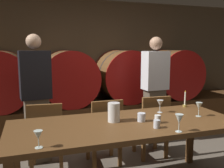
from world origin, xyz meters
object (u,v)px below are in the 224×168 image
Objects in this scene: wine_barrel_far_left at (1,80)px; cup_center_right at (158,119)px; guest_left at (36,98)px; cup_far_left at (141,117)px; chair_center at (105,129)px; chair_right at (152,123)px; dining_table at (126,129)px; pitcher at (114,112)px; wine_glass_center_left at (179,119)px; wine_barrel_center_left at (68,78)px; chair_left at (46,134)px; guest_right at (155,89)px; wine_glass_far_left at (38,136)px; wine_barrel_far_right at (172,74)px; wine_glass_far_right at (199,106)px; candle_center at (185,102)px; wine_barrel_center_right at (123,76)px; cup_center_left at (157,124)px; wine_glass_center_right at (160,103)px.

wine_barrel_far_left is 2.78m from cup_center_right.
guest_left is 19.37× the size of cup_far_left.
wine_barrel_far_left is 11.05× the size of cup_far_left.
wine_barrel_far_left is 2.03m from chair_center.
dining_table is at bearing 48.32° from chair_right.
wine_glass_center_left is at bearing -46.75° from pitcher.
wine_barrel_center_left reaches higher than chair_left.
chair_center is 0.52× the size of guest_right.
pitcher is (-0.78, -0.63, 0.38)m from chair_right.
cup_far_left is (1.02, 0.36, -0.05)m from wine_glass_far_left.
guest_left reaches higher than wine_barrel_far_left.
chair_center is at bearing 3.96° from chair_right.
wine_barrel_far_right reaches higher than pitcher.
wine_barrel_far_left is 2.63m from cup_far_left.
wine_barrel_center_left is 1.00× the size of wine_barrel_far_right.
wine_glass_far_right is at bearing -63.49° from wine_barrel_center_left.
candle_center is at bearing 132.13° from chair_right.
chair_left and chair_center have the same top height.
chair_right is 1.91m from wine_glass_far_left.
chair_right is 4.10× the size of candle_center.
chair_right is (2.02, -1.42, -0.50)m from wine_barrel_far_left.
wine_barrel_far_right is at bearing 0.00° from wine_barrel_far_left.
wine_barrel_center_left is at bearing -104.04° from chair_left.
wine_barrel_center_right is 2.30m from cup_center_right.
wine_barrel_far_right is 2.84m from pitcher.
chair_center is at bearing 25.75° from guest_right.
cup_far_left is at bearing -54.74° from wine_barrel_far_left.
candle_center is at bearing 40.09° from cup_center_left.
wine_barrel_far_right is 2.40m from wine_glass_far_right.
guest_left reaches higher than dining_table.
candle_center is (0.28, -0.33, 0.35)m from chair_right.
wine_glass_center_left is (-0.63, -1.62, 0.03)m from guest_right.
wine_barrel_far_left reaches higher than wine_glass_center_right.
guest_left is (-0.58, -1.05, -0.12)m from wine_barrel_center_left.
candle_center is (-0.02, -0.84, -0.03)m from guest_right.
wine_barrel_center_right reaches higher than dining_table.
wine_barrel_center_right is (1.04, 0.00, 0.00)m from wine_barrel_center_left.
wine_barrel_far_right is at bearing 51.65° from cup_far_left.
wine_barrel_far_right is 2.83m from dining_table.
cup_center_left is at bearing -103.70° from wine_barrel_center_right.
wine_glass_center_right is at bearing -98.27° from wine_barrel_center_right.
candle_center is at bearing 36.67° from cup_center_right.
cup_far_left is (-0.81, -1.23, -0.04)m from guest_right.
chair_right is 11.31× the size of cup_center_left.
chair_center is 0.79m from cup_far_left.
wine_barrel_center_right is at bearing 66.51° from pitcher.
chair_right is 6.54× the size of wine_glass_far_left.
candle_center is (1.78, -0.70, -0.03)m from guest_left.
guest_left is (-2.69, -1.05, -0.12)m from wine_barrel_far_right.
pitcher is 1.31× the size of wine_glass_center_right.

